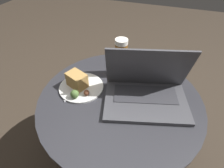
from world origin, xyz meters
TOP-DOWN VIEW (x-y plane):
  - ground_plane at (0.00, 0.00)m, footprint 6.00×6.00m
  - table at (0.00, 0.00)m, footprint 0.76×0.76m
  - napkin at (-0.21, 0.01)m, footprint 0.20×0.17m
  - laptop at (0.11, 0.03)m, footprint 0.42×0.33m
  - beer_glass at (-0.05, 0.17)m, footprint 0.06×0.06m
  - snack_plate at (-0.21, -0.01)m, footprint 0.22×0.22m
  - fork at (-0.17, -0.03)m, footprint 0.12×0.14m

SIDE VIEW (x-z plane):
  - ground_plane at x=0.00m, z-range 0.00..0.00m
  - table at x=0.00m, z-range 0.14..0.64m
  - napkin at x=-0.21m, z-range 0.50..0.50m
  - fork at x=-0.17m, z-range 0.50..0.50m
  - snack_plate at x=-0.21m, z-range 0.48..0.56m
  - laptop at x=0.11m, z-range 0.43..0.67m
  - beer_glass at x=-0.05m, z-range 0.50..0.70m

